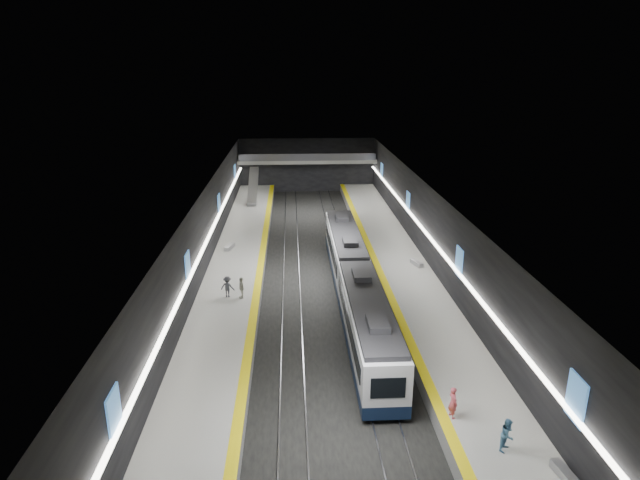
{
  "coord_description": "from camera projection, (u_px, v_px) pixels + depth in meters",
  "views": [
    {
      "loc": [
        -2.35,
        -44.34,
        18.43
      ],
      "look_at": [
        0.31,
        4.68,
        2.2
      ],
      "focal_mm": 30.0,
      "sensor_mm": 36.0,
      "label": 1
    }
  ],
  "objects": [
    {
      "name": "passenger_left_b",
      "position": [
        228.0,
        287.0,
        41.71
      ],
      "size": [
        1.22,
        0.88,
        1.7
      ],
      "primitive_type": "imported",
      "rotation": [
        0.0,
        0.0,
        2.9
      ],
      "color": "#3B3C42",
      "rests_on": "platform_left"
    },
    {
      "name": "platform_left",
      "position": [
        235.0,
        276.0,
        47.4
      ],
      "size": [
        5.0,
        70.0,
        1.0
      ],
      "primitive_type": "cube",
      "color": "slate",
      "rests_on": "ground"
    },
    {
      "name": "tile_surface_left",
      "position": [
        235.0,
        271.0,
        47.24
      ],
      "size": [
        5.0,
        70.0,
        0.02
      ],
      "primitive_type": "cube",
      "color": "#A0A09B",
      "rests_on": "platform_left"
    },
    {
      "name": "ground",
      "position": [
        319.0,
        280.0,
        47.94
      ],
      "size": [
        70.0,
        70.0,
        0.0
      ],
      "primitive_type": "plane",
      "color": "black",
      "rests_on": "ground"
    },
    {
      "name": "wall_left",
      "position": [
        204.0,
        239.0,
        46.17
      ],
      "size": [
        0.04,
        70.0,
        8.0
      ],
      "primitive_type": "cube",
      "color": "black",
      "rests_on": "ground"
    },
    {
      "name": "wall_right",
      "position": [
        432.0,
        235.0,
        47.2
      ],
      "size": [
        0.04,
        70.0,
        8.0
      ],
      "primitive_type": "cube",
      "color": "black",
      "rests_on": "ground"
    },
    {
      "name": "cove_light_right",
      "position": [
        430.0,
        238.0,
        47.25
      ],
      "size": [
        0.25,
        68.6,
        0.12
      ],
      "primitive_type": "cube",
      "color": "white",
      "rests_on": "wall_right"
    },
    {
      "name": "escalator",
      "position": [
        253.0,
        186.0,
        71.3
      ],
      "size": [
        1.2,
        7.5,
        3.92
      ],
      "primitive_type": "cube",
      "rotation": [
        0.44,
        0.0,
        0.0
      ],
      "color": "#99999E",
      "rests_on": "platform_left"
    },
    {
      "name": "bench_right_far",
      "position": [
        417.0,
        263.0,
        48.51
      ],
      "size": [
        0.93,
        1.7,
        0.4
      ],
      "primitive_type": "cube",
      "rotation": [
        0.0,
        0.0,
        0.31
      ],
      "color": "#99999E",
      "rests_on": "platform_right"
    },
    {
      "name": "passenger_right_b",
      "position": [
        508.0,
        435.0,
        25.11
      ],
      "size": [
        1.02,
        1.03,
        1.68
      ],
      "primitive_type": "imported",
      "rotation": [
        0.0,
        0.0,
        0.81
      ],
      "color": "teal",
      "rests_on": "platform_right"
    },
    {
      "name": "ceiling",
      "position": [
        319.0,
        193.0,
        45.43
      ],
      "size": [
        20.0,
        70.0,
        0.04
      ],
      "primitive_type": "cube",
      "rotation": [
        3.14,
        0.0,
        0.0
      ],
      "color": "beige",
      "rests_on": "wall_left"
    },
    {
      "name": "mezzanine_bridge",
      "position": [
        307.0,
        161.0,
        77.58
      ],
      "size": [
        20.0,
        3.0,
        1.5
      ],
      "color": "gray",
      "rests_on": "wall_left"
    },
    {
      "name": "bench_left_far",
      "position": [
        230.0,
        247.0,
        52.78
      ],
      "size": [
        0.9,
        1.77,
        0.42
      ],
      "primitive_type": "cube",
      "rotation": [
        0.0,
        0.0,
        -0.27
      ],
      "color": "#99999E",
      "rests_on": "platform_left"
    },
    {
      "name": "tile_surface_right",
      "position": [
        403.0,
        268.0,
        48.01
      ],
      "size": [
        5.0,
        70.0,
        0.02
      ],
      "primitive_type": "cube",
      "color": "#A0A09B",
      "rests_on": "platform_right"
    },
    {
      "name": "cove_light_left",
      "position": [
        207.0,
        241.0,
        46.25
      ],
      "size": [
        0.25,
        68.6,
        0.12
      ],
      "primitive_type": "cube",
      "color": "white",
      "rests_on": "wall_left"
    },
    {
      "name": "wall_back",
      "position": [
        307.0,
        165.0,
        79.87
      ],
      "size": [
        20.0,
        0.04,
        8.0
      ],
      "primitive_type": "cube",
      "color": "black",
      "rests_on": "ground"
    },
    {
      "name": "passenger_right_a",
      "position": [
        453.0,
        403.0,
        27.44
      ],
      "size": [
        0.56,
        0.72,
        1.74
      ],
      "primitive_type": "imported",
      "rotation": [
        0.0,
        0.0,
        1.82
      ],
      "color": "#C54958",
      "rests_on": "platform_right"
    },
    {
      "name": "tactile_strip_left",
      "position": [
        260.0,
        270.0,
        47.35
      ],
      "size": [
        0.6,
        70.0,
        0.02
      ],
      "primitive_type": "cube",
      "color": "yellow",
      "rests_on": "platform_left"
    },
    {
      "name": "bench_right_near",
      "position": [
        565.0,
        475.0,
        23.53
      ],
      "size": [
        0.71,
        1.75,
        0.42
      ],
      "primitive_type": "cube",
      "rotation": [
        0.0,
        0.0,
        0.14
      ],
      "color": "#99999E",
      "rests_on": "platform_right"
    },
    {
      "name": "rails",
      "position": [
        319.0,
        279.0,
        47.92
      ],
      "size": [
        6.52,
        70.0,
        0.12
      ],
      "color": "gray",
      "rests_on": "ground"
    },
    {
      "name": "ad_posters",
      "position": [
        319.0,
        228.0,
        47.48
      ],
      "size": [
        19.94,
        53.5,
        2.2
      ],
      "color": "#427EC6",
      "rests_on": "wall_left"
    },
    {
      "name": "passenger_left_a",
      "position": [
        241.0,
        288.0,
        41.52
      ],
      "size": [
        0.6,
        1.07,
        1.72
      ],
      "primitive_type": "imported",
      "rotation": [
        0.0,
        0.0,
        -1.38
      ],
      "color": "beige",
      "rests_on": "platform_left"
    },
    {
      "name": "platform_right",
      "position": [
        402.0,
        273.0,
        48.17
      ],
      "size": [
        5.0,
        70.0,
        1.0
      ],
      "primitive_type": "cube",
      "color": "slate",
      "rests_on": "ground"
    },
    {
      "name": "tactile_strip_right",
      "position": [
        378.0,
        268.0,
        47.89
      ],
      "size": [
        0.6,
        70.0,
        0.02
      ],
      "primitive_type": "cube",
      "color": "yellow",
      "rests_on": "platform_right"
    },
    {
      "name": "train",
      "position": [
        355.0,
        280.0,
        42.13
      ],
      "size": [
        2.69,
        30.04,
        3.6
      ],
      "color": "#0D1A32",
      "rests_on": "ground"
    }
  ]
}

